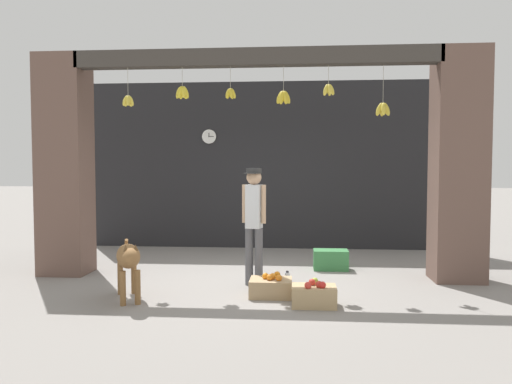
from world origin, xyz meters
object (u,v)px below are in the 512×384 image
Objects in this scene: shopkeeper at (254,217)px; fruit_crate_oranges at (271,287)px; produce_box_green at (331,260)px; dog at (129,259)px; water_bottle at (287,280)px; wall_clock at (209,137)px; fruit_crate_apples at (314,295)px.

shopkeeper reaches higher than fruit_crate_oranges.
shopkeeper is 1.78m from produce_box_green.
dog is 3.30m from produce_box_green.
produce_box_green is 1.38m from water_bottle.
dog reaches higher than produce_box_green.
wall_clock reaches higher than dog.
fruit_crate_oranges is 2.35× the size of water_bottle.
fruit_crate_apples reaches higher than fruit_crate_oranges.
fruit_crate_apples is (0.79, -0.96, -0.82)m from shopkeeper.
water_bottle is (1.93, 0.80, -0.41)m from dog.
water_bottle is 4.14m from wall_clock.
produce_box_green is 3.65m from wall_clock.
dog reaches higher than water_bottle.
dog is 4.33m from wall_clock.
fruit_crate_apples is at bearing 144.44° from shopkeeper.
fruit_crate_apples is (0.53, -0.40, 0.01)m from fruit_crate_oranges.
shopkeeper is 2.98× the size of produce_box_green.
shopkeeper is 0.96m from water_bottle.
dog is at bearing -169.51° from fruit_crate_oranges.
dog is 2.29m from fruit_crate_apples.
wall_clock reaches higher than produce_box_green.
shopkeeper is 3.06× the size of fruit_crate_oranges.
produce_box_green is (0.86, 1.69, 0.04)m from fruit_crate_oranges.
dog is at bearing 45.68° from shopkeeper.
fruit_crate_oranges is at bearing -68.62° from wall_clock.
shopkeeper is 3.53m from wall_clock.
fruit_crate_oranges is at bearing -117.11° from produce_box_green.
fruit_crate_oranges is at bearing -112.46° from water_bottle.
produce_box_green is at bearing 104.79° from dog.
dog is 1.76m from shopkeeper.
shopkeeper is at bearing 170.50° from water_bottle.
water_bottle is at bearing -174.71° from shopkeeper.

